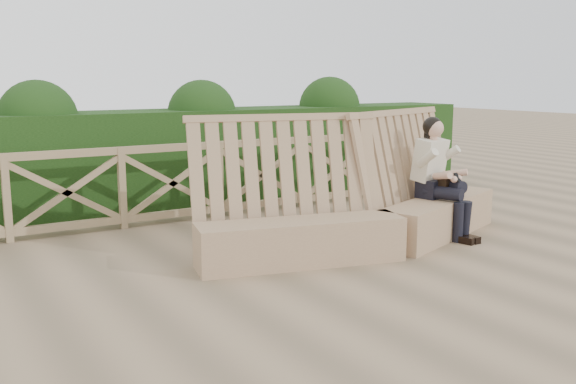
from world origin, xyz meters
TOP-DOWN VIEW (x-y plane):
  - ground at (0.00, 0.00)m, footprint 60.00×60.00m
  - bench at (1.50, 0.99)m, footprint 4.48×1.51m
  - woman at (2.59, 1.01)m, footprint 0.50×0.95m
  - guardrail at (0.00, 3.50)m, footprint 10.10×0.09m
  - hedge at (0.00, 4.70)m, footprint 12.00×1.20m

SIDE VIEW (x-z plane):
  - ground at x=0.00m, z-range 0.00..0.00m
  - bench at x=1.50m, z-range -0.40..1.22m
  - guardrail at x=0.00m, z-range 0.00..1.10m
  - hedge at x=0.00m, z-range 0.00..1.50m
  - woman at x=2.59m, z-range 0.06..1.57m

